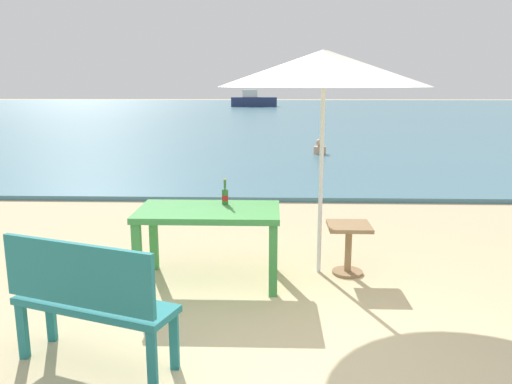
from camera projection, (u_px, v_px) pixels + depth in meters
ground_plane at (300, 356)px, 3.82m from camera, size 120.00×120.00×0.00m
sea_water at (276, 113)px, 33.14m from camera, size 120.00×50.00×0.08m
picnic_table_green at (209, 220)px, 5.11m from camera, size 1.40×0.80×0.76m
beer_bottle_amber at (225, 196)px, 5.25m from camera, size 0.07×0.07×0.26m
patio_umbrella at (324, 68)px, 5.07m from camera, size 2.10×2.10×2.30m
side_table_wood at (349, 242)px, 5.38m from camera, size 0.44×0.44×0.54m
bench_teal_center at (87, 296)px, 3.54m from camera, size 1.25×0.75×0.95m
swimmer_person at (320, 148)px, 14.01m from camera, size 0.34×0.34×0.41m
boat_tanker at (253, 101)px, 41.63m from camera, size 3.67×1.00×1.33m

